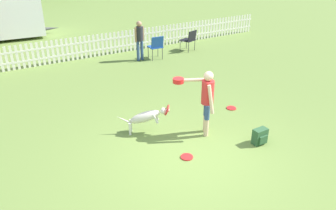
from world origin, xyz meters
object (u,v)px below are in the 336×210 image
Objects in this scene: frisbee_near_handler at (187,157)px; folding_chair_blue_left at (156,45)px; handler_person at (205,95)px; leaping_dog at (146,117)px; spectator_standing at (139,37)px; frisbee_near_dog at (231,108)px; folding_chair_center at (189,39)px; backpack_on_grass at (260,136)px.

frisbee_near_handler is 6.71m from folding_chair_blue_left.
handler_person reaches higher than leaping_dog.
frisbee_near_handler is (-0.89, -0.63, -0.96)m from handler_person.
spectator_standing is (1.27, 5.70, -0.07)m from handler_person.
folding_chair_blue_left is 0.72m from spectator_standing.
frisbee_near_handler is at bearing 157.42° from handler_person.
folding_chair_center is (2.16, 5.11, 0.51)m from frisbee_near_dog.
leaping_dog is at bearing 55.63° from spectator_standing.
frisbee_near_dog is at bearing 120.96° from leaping_dog.
folding_chair_blue_left is (2.74, 6.10, 0.54)m from frisbee_near_handler.
handler_person is 1.68× the size of folding_chair_blue_left.
frisbee_near_dog is 0.30× the size of folding_chair_center.
folding_chair_blue_left reaches higher than frisbee_near_handler.
folding_chair_center is (2.80, 6.77, 0.34)m from backpack_on_grass.
folding_chair_center reaches higher than frisbee_near_handler.
handler_person is 1.78× the size of folding_chair_center.
folding_chair_center is at bearing 54.85° from frisbee_near_handler.
backpack_on_grass is 0.24× the size of spectator_standing.
leaping_dog reaches higher than backpack_on_grass.
frisbee_near_dog is 5.57m from folding_chair_center.
folding_chair_center is at bearing 67.12° from frisbee_near_dog.
handler_person is 6.80m from folding_chair_center.
leaping_dog is 6.93m from folding_chair_center.
frisbee_near_handler is at bearing 36.11° from folding_chair_center.
handler_person is 1.45m from frisbee_near_handler.
handler_person is 5.79m from folding_chair_blue_left.
frisbee_near_handler is at bearing 42.46° from leaping_dog.
frisbee_near_dog is 1.79m from backpack_on_grass.
spectator_standing is (-0.18, 5.07, 0.89)m from frisbee_near_dog.
frisbee_near_dog is (1.45, 0.64, -0.96)m from handler_person.
folding_chair_blue_left reaches higher than folding_chair_center.
folding_chair_center is at bearing 67.54° from backpack_on_grass.
leaping_dog is 2.59m from backpack_on_grass.
leaping_dog is at bearing 90.77° from handler_person.
backpack_on_grass reaches higher than frisbee_near_dog.
handler_person is 1.43m from leaping_dog.
frisbee_near_dog is at bearing 90.53° from folding_chair_blue_left.
backpack_on_grass is (1.69, -0.39, 0.17)m from frisbee_near_handler.
spectator_standing reaches higher than frisbee_near_dog.
spectator_standing reaches higher than leaping_dog.
frisbee_near_handler is 1.75m from backpack_on_grass.
backpack_on_grass is 6.59m from folding_chair_blue_left.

